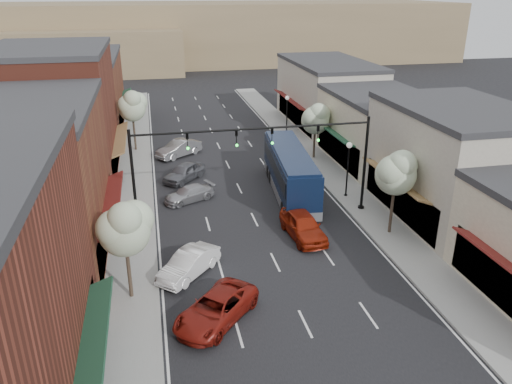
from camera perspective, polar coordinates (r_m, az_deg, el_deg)
ground at (r=28.39m, az=3.21°, el=-10.02°), size 160.00×160.00×0.00m
sidewalk_left at (r=44.27m, az=-13.75°, el=1.78°), size 2.80×73.00×0.15m
sidewalk_right at (r=46.68m, az=7.28°, el=3.34°), size 2.80×73.00×0.15m
curb_left at (r=44.23m, az=-11.95°, el=1.92°), size 0.25×73.00×0.17m
curb_right at (r=46.25m, az=5.64°, el=3.23°), size 0.25×73.00×0.17m
bldg_left_midnear at (r=31.86m, az=-25.28°, el=0.84°), size 10.14×14.10×9.40m
bldg_left_midfar at (r=44.82m, az=-21.89°, el=8.19°), size 10.14×14.10×10.90m
bldg_left_far at (r=60.57m, az=-19.51°, el=10.68°), size 10.14×18.10×8.40m
bldg_right_midnear at (r=37.18m, az=21.70°, el=3.10°), size 9.14×12.10×7.90m
bldg_right_midfar at (r=47.33m, az=13.79°, el=7.05°), size 9.14×12.10×6.40m
bldg_right_far at (r=59.78m, az=8.11°, el=11.09°), size 9.14×16.10×7.40m
hill_far at (r=113.61m, az=-9.17°, el=17.54°), size 120.00×30.00×12.00m
hill_near at (r=103.33m, az=-23.07°, el=14.52°), size 50.00×20.00×8.00m
signal_mast_right at (r=34.99m, az=8.89°, el=4.54°), size 8.22×0.46×7.00m
signal_mast_left at (r=32.82m, az=-9.85°, el=3.27°), size 8.22×0.46×7.00m
tree_right_near at (r=32.65m, az=15.83°, el=2.31°), size 2.85×2.65×5.95m
tree_right_far at (r=46.86m, az=6.88°, el=8.43°), size 2.85×2.65×5.43m
tree_left_near at (r=25.55m, az=-14.76°, el=-3.86°), size 2.85×2.65×5.69m
tree_left_far at (r=50.16m, az=-13.96°, el=9.58°), size 2.85×2.65×6.13m
lamp_post_near at (r=38.48m, az=10.50°, el=3.56°), size 0.44×0.44×4.44m
lamp_post_far at (r=54.41m, az=3.56°, el=9.44°), size 0.44×0.44×4.44m
coach_bus at (r=39.13m, az=3.91°, el=2.44°), size 3.67×11.86×3.57m
red_hatchback at (r=32.63m, az=5.39°, el=-3.83°), size 2.35×5.00×1.65m
parked_car_a at (r=25.02m, az=-4.59°, el=-13.15°), size 5.06×5.25×1.39m
parked_car_b at (r=28.71m, az=-7.69°, el=-8.14°), size 4.00×4.22×1.42m
parked_car_c at (r=38.33m, az=-7.67°, el=-0.22°), size 4.32×3.17×1.16m
parked_car_d at (r=42.46m, az=-8.20°, el=2.26°), size 4.15×4.34×1.46m
parked_car_e at (r=48.71m, az=-8.82°, el=4.93°), size 4.73×4.15×1.55m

